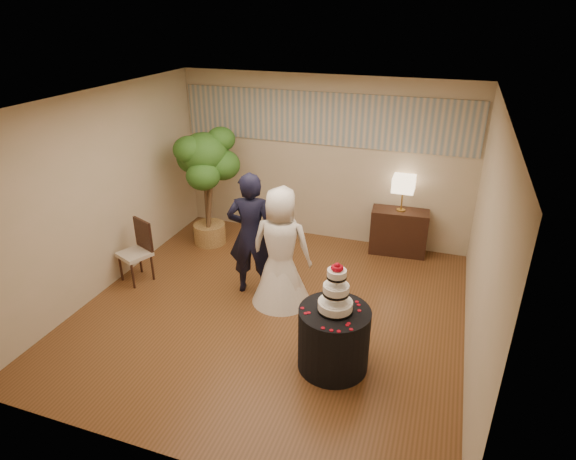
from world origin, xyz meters
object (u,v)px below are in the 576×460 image
at_px(cake_table, 334,339).
at_px(ficus_tree, 206,187).
at_px(wedding_cake, 336,287).
at_px(groom, 251,234).
at_px(bride, 281,247).
at_px(console, 399,232).
at_px(table_lamp, 403,194).
at_px(side_chair, 134,252).

relative_size(cake_table, ficus_tree, 0.39).
xyz_separation_m(wedding_cake, ficus_tree, (-2.81, 2.38, -0.03)).
relative_size(groom, bride, 1.07).
bearing_deg(groom, bride, 150.96).
xyz_separation_m(groom, console, (1.83, 1.88, -0.52)).
bearing_deg(wedding_cake, cake_table, 0.00).
xyz_separation_m(table_lamp, ficus_tree, (-3.13, -0.70, -0.02)).
bearing_deg(bride, groom, -19.31).
bearing_deg(side_chair, groom, 33.37).
bearing_deg(cake_table, wedding_cake, 0.00).
bearing_deg(table_lamp, console, 0.00).
xyz_separation_m(wedding_cake, table_lamp, (0.33, 3.08, -0.01)).
height_order(bride, console, bride).
bearing_deg(cake_table, table_lamp, 83.95).
distance_m(groom, bride, 0.50).
bearing_deg(wedding_cake, side_chair, 164.69).
distance_m(console, side_chair, 4.20).
relative_size(groom, cake_table, 2.23).
bearing_deg(side_chair, console, 54.67).
xyz_separation_m(cake_table, wedding_cake, (0.00, 0.00, 0.68)).
bearing_deg(wedding_cake, ficus_tree, 139.69).
distance_m(groom, table_lamp, 2.62).
bearing_deg(table_lamp, side_chair, -148.52).
bearing_deg(side_chair, table_lamp, 54.67).
relative_size(groom, console, 1.97).
distance_m(bride, wedding_cake, 1.50).
height_order(table_lamp, ficus_tree, ficus_tree).
xyz_separation_m(groom, ficus_tree, (-1.31, 1.18, 0.13)).
relative_size(bride, cake_table, 2.09).
bearing_deg(groom, console, -148.80).
xyz_separation_m(cake_table, console, (0.33, 3.08, 0.00)).
height_order(bride, ficus_tree, ficus_tree).
xyz_separation_m(groom, side_chair, (-1.75, -0.31, -0.43)).
relative_size(cake_table, wedding_cake, 1.35).
xyz_separation_m(bride, cake_table, (1.02, -1.08, -0.46)).
height_order(cake_table, table_lamp, table_lamp).
distance_m(table_lamp, ficus_tree, 3.21).
bearing_deg(bride, ficus_tree, -40.86).
height_order(wedding_cake, console, wedding_cake).
bearing_deg(bride, side_chair, 0.00).
xyz_separation_m(console, table_lamp, (0.00, 0.00, 0.67)).
height_order(bride, wedding_cake, bride).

